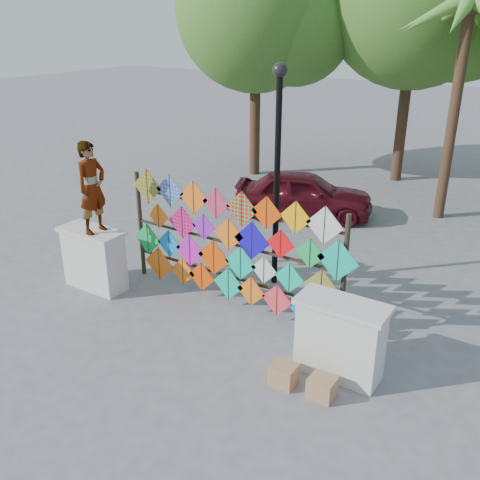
# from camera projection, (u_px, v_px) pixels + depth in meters

# --- Properties ---
(ground) EXTENTS (80.00, 80.00, 0.00)m
(ground) POSITION_uv_depth(u_px,v_px,m) (207.00, 319.00, 9.98)
(ground) COLOR gray
(ground) RESTS_ON ground
(parapet_left) EXTENTS (1.40, 0.65, 1.28)m
(parapet_left) POSITION_uv_depth(u_px,v_px,m) (94.00, 258.00, 10.93)
(parapet_left) COLOR silver
(parapet_left) RESTS_ON ground
(parapet_right) EXTENTS (1.40, 0.65, 1.28)m
(parapet_right) POSITION_uv_depth(u_px,v_px,m) (340.00, 338.00, 8.22)
(parapet_right) COLOR silver
(parapet_right) RESTS_ON ground
(kite_rack) EXTENTS (4.95, 0.24, 2.42)m
(kite_rack) POSITION_uv_depth(u_px,v_px,m) (231.00, 247.00, 10.04)
(kite_rack) COLOR black
(kite_rack) RESTS_ON ground
(tree_west) EXTENTS (5.85, 5.20, 8.01)m
(tree_west) POSITION_uv_depth(u_px,v_px,m) (259.00, 11.00, 17.08)
(tree_west) COLOR #4D3221
(tree_west) RESTS_ON ground
(palm_tree) EXTENTS (3.62, 3.62, 5.83)m
(palm_tree) POSITION_uv_depth(u_px,v_px,m) (467.00, 28.00, 13.14)
(palm_tree) COLOR #4D3221
(palm_tree) RESTS_ON ground
(vendor_woman) EXTENTS (0.45, 0.67, 1.81)m
(vendor_woman) POSITION_uv_depth(u_px,v_px,m) (92.00, 188.00, 10.25)
(vendor_woman) COLOR #99999E
(vendor_woman) RESTS_ON parapet_left
(sedan) EXTENTS (4.10, 2.86, 1.30)m
(sedan) POSITION_uv_depth(u_px,v_px,m) (303.00, 194.00, 14.87)
(sedan) COLOR #4C0D16
(sedan) RESTS_ON ground
(lamppost) EXTENTS (0.28, 0.28, 4.46)m
(lamppost) POSITION_uv_depth(u_px,v_px,m) (278.00, 158.00, 10.33)
(lamppost) COLOR black
(lamppost) RESTS_ON ground
(cardboard_box_near) EXTENTS (0.39, 0.34, 0.34)m
(cardboard_box_near) POSITION_uv_depth(u_px,v_px,m) (284.00, 374.00, 8.16)
(cardboard_box_near) COLOR #AD7753
(cardboard_box_near) RESTS_ON ground
(cardboard_box_far) EXTENTS (0.39, 0.35, 0.32)m
(cardboard_box_far) POSITION_uv_depth(u_px,v_px,m) (322.00, 387.00, 7.89)
(cardboard_box_far) COLOR #AD7753
(cardboard_box_far) RESTS_ON ground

